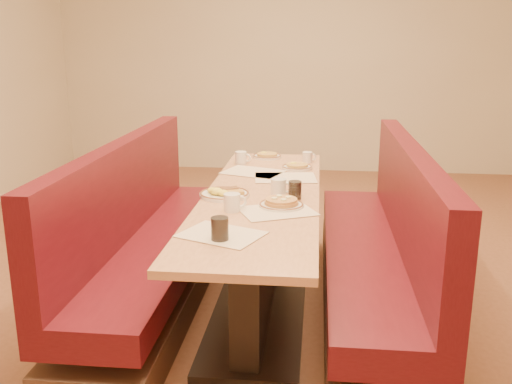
# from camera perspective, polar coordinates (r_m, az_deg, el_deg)

# --- Properties ---
(ground) EXTENTS (8.00, 8.00, 0.00)m
(ground) POSITION_cam_1_polar(r_m,az_deg,el_deg) (3.77, 0.56, -11.24)
(ground) COLOR #9E6647
(ground) RESTS_ON ground
(diner_table) EXTENTS (0.70, 2.50, 0.75)m
(diner_table) POSITION_cam_1_polar(r_m,az_deg,el_deg) (3.62, 0.58, -5.92)
(diner_table) COLOR black
(diner_table) RESTS_ON ground
(booth_left) EXTENTS (0.55, 2.50, 1.05)m
(booth_left) POSITION_cam_1_polar(r_m,az_deg,el_deg) (3.76, -10.66, -5.57)
(booth_left) COLOR #4C3326
(booth_left) RESTS_ON ground
(booth_right) EXTENTS (0.55, 2.50, 1.05)m
(booth_right) POSITION_cam_1_polar(r_m,az_deg,el_deg) (3.63, 12.24, -6.43)
(booth_right) COLOR #4C3326
(booth_right) RESTS_ON ground
(placemat_near_left) EXTENTS (0.46, 0.41, 0.00)m
(placemat_near_left) POSITION_cam_1_polar(r_m,az_deg,el_deg) (2.77, -3.48, -4.24)
(placemat_near_left) COLOR beige
(placemat_near_left) RESTS_ON diner_table
(placemat_near_right) EXTENTS (0.48, 0.43, 0.00)m
(placemat_near_right) POSITION_cam_1_polar(r_m,az_deg,el_deg) (3.14, 2.12, -1.91)
(placemat_near_right) COLOR beige
(placemat_near_right) RESTS_ON diner_table
(placemat_far_left) EXTENTS (0.48, 0.42, 0.00)m
(placemat_far_left) POSITION_cam_1_polar(r_m,az_deg,el_deg) (4.06, -0.31, 2.02)
(placemat_far_left) COLOR beige
(placemat_far_left) RESTS_ON diner_table
(placemat_far_right) EXTENTS (0.44, 0.35, 0.00)m
(placemat_far_right) POSITION_cam_1_polar(r_m,az_deg,el_deg) (3.89, 2.96, 1.44)
(placemat_far_right) COLOR beige
(placemat_far_right) RESTS_ON diner_table
(pancake_plate) EXTENTS (0.26, 0.26, 0.06)m
(pancake_plate) POSITION_cam_1_polar(r_m,az_deg,el_deg) (3.22, 2.55, -1.15)
(pancake_plate) COLOR white
(pancake_plate) RESTS_ON diner_table
(eggs_plate) EXTENTS (0.30, 0.30, 0.06)m
(eggs_plate) POSITION_cam_1_polar(r_m,az_deg,el_deg) (3.44, -3.22, -0.14)
(eggs_plate) COLOR white
(eggs_plate) RESTS_ON diner_table
(extra_plate_mid) EXTENTS (0.23, 0.23, 0.05)m
(extra_plate_mid) POSITION_cam_1_polar(r_m,az_deg,el_deg) (4.19, 4.12, 2.56)
(extra_plate_mid) COLOR white
(extra_plate_mid) RESTS_ON diner_table
(extra_plate_far) EXTENTS (0.23, 0.23, 0.05)m
(extra_plate_far) POSITION_cam_1_polar(r_m,az_deg,el_deg) (4.56, 1.11, 3.65)
(extra_plate_far) COLOR white
(extra_plate_far) RESTS_ON diner_table
(coffee_mug_a) EXTENTS (0.13, 0.09, 0.10)m
(coffee_mug_a) POSITION_cam_1_polar(r_m,az_deg,el_deg) (3.46, 2.34, 0.53)
(coffee_mug_a) COLOR white
(coffee_mug_a) RESTS_ON diner_table
(coffee_mug_b) EXTENTS (0.13, 0.09, 0.10)m
(coffee_mug_b) POSITION_cam_1_polar(r_m,az_deg,el_deg) (3.14, -2.35, -1.02)
(coffee_mug_b) COLOR white
(coffee_mug_b) RESTS_ON diner_table
(coffee_mug_c) EXTENTS (0.11, 0.08, 0.08)m
(coffee_mug_c) POSITION_cam_1_polar(r_m,az_deg,el_deg) (4.40, 5.21, 3.50)
(coffee_mug_c) COLOR white
(coffee_mug_c) RESTS_ON diner_table
(coffee_mug_d) EXTENTS (0.12, 0.09, 0.09)m
(coffee_mug_d) POSITION_cam_1_polar(r_m,az_deg,el_deg) (4.33, -1.47, 3.47)
(coffee_mug_d) COLOR white
(coffee_mug_d) RESTS_ON diner_table
(soda_tumbler_near) EXTENTS (0.08, 0.08, 0.12)m
(soda_tumbler_near) POSITION_cam_1_polar(r_m,az_deg,el_deg) (2.68, -3.64, -3.73)
(soda_tumbler_near) COLOR black
(soda_tumbler_near) RESTS_ON diner_table
(soda_tumbler_mid) EXTENTS (0.08, 0.08, 0.11)m
(soda_tumbler_mid) POSITION_cam_1_polar(r_m,az_deg,el_deg) (3.38, 3.91, 0.20)
(soda_tumbler_mid) COLOR black
(soda_tumbler_mid) RESTS_ON diner_table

